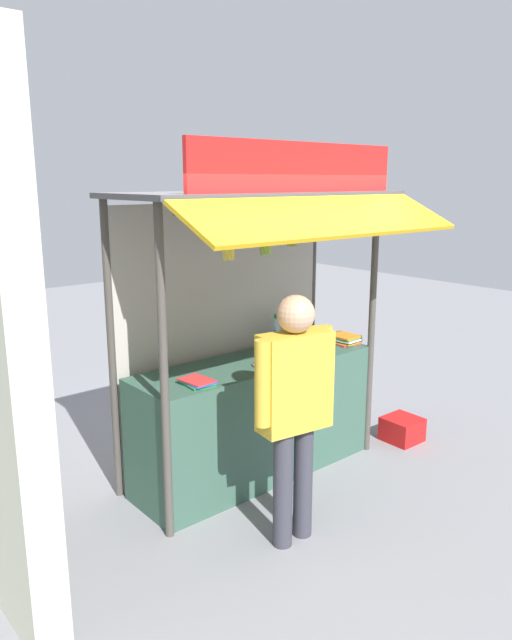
{
  "coord_description": "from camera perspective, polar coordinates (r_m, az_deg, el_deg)",
  "views": [
    {
      "loc": [
        -3.06,
        -3.6,
        2.46
      ],
      "look_at": [
        0.0,
        0.0,
        1.35
      ],
      "focal_mm": 33.52,
      "sensor_mm": 36.0,
      "label": 1
    }
  ],
  "objects": [
    {
      "name": "water_bottle_right",
      "position": [
        5.53,
        4.43,
        -0.74
      ],
      "size": [
        0.08,
        0.08,
        0.28
      ],
      "color": "silver",
      "rests_on": "stall_counter"
    },
    {
      "name": "magazine_stack_mid_right",
      "position": [
        4.41,
        -5.64,
        -5.9
      ],
      "size": [
        0.21,
        0.27,
        0.04
      ],
      "color": "green",
      "rests_on": "stall_counter"
    },
    {
      "name": "ground_plane",
      "position": [
        5.33,
        0.0,
        -14.27
      ],
      "size": [
        20.0,
        20.0,
        0.0
      ],
      "primitive_type": "plane",
      "color": "gray"
    },
    {
      "name": "water_bottle_mid_left",
      "position": [
        5.08,
        1.69,
        -2.29
      ],
      "size": [
        0.06,
        0.06,
        0.22
      ],
      "color": "silver",
      "rests_on": "stall_counter"
    },
    {
      "name": "banana_bunch_rightmost",
      "position": [
        4.04,
        -2.67,
        6.88
      ],
      "size": [
        0.11,
        0.11,
        0.32
      ],
      "color": "#332D23"
    },
    {
      "name": "water_bottle_front_left",
      "position": [
        5.31,
        3.04,
        -1.59
      ],
      "size": [
        0.06,
        0.06,
        0.23
      ],
      "color": "silver",
      "rests_on": "stall_counter"
    },
    {
      "name": "magazine_stack_left",
      "position": [
        4.77,
        1.6,
        -4.31
      ],
      "size": [
        0.21,
        0.28,
        0.05
      ],
      "color": "blue",
      "rests_on": "stall_counter"
    },
    {
      "name": "stall_counter",
      "position": [
        5.12,
        0.0,
        -9.3
      ],
      "size": [
        2.16,
        0.65,
        1.0
      ],
      "primitive_type": "cube",
      "color": "#385B4C",
      "rests_on": "ground"
    },
    {
      "name": "plastic_crate",
      "position": [
        6.03,
        13.77,
        -10.08
      ],
      "size": [
        0.33,
        0.33,
        0.23
      ],
      "primitive_type": "cube",
      "rotation": [
        0.0,
        0.0,
        -0.02
      ],
      "color": "red",
      "rests_on": "ground"
    },
    {
      "name": "magazine_stack_center",
      "position": [
        5.54,
        8.4,
        -1.8
      ],
      "size": [
        0.24,
        0.28,
        0.08
      ],
      "color": "red",
      "rests_on": "stall_counter"
    },
    {
      "name": "stall_structure",
      "position": [
        4.87,
        -0.69,
        3.49
      ],
      "size": [
        2.36,
        1.48,
        2.72
      ],
      "color": "#4C4742",
      "rests_on": "ground"
    },
    {
      "name": "water_bottle_back_right",
      "position": [
        5.37,
        2.0,
        -1.05
      ],
      "size": [
        0.08,
        0.08,
        0.29
      ],
      "color": "silver",
      "rests_on": "stall_counter"
    },
    {
      "name": "banana_bunch_inner_left",
      "position": [
        4.24,
        0.88,
        7.24
      ],
      "size": [
        0.1,
        0.1,
        0.31
      ],
      "color": "#332D23"
    },
    {
      "name": "vendor_person",
      "position": [
        4.0,
        3.69,
        -7.43
      ],
      "size": [
        0.66,
        0.28,
        1.75
      ],
      "rotation": [
        0.0,
        0.0,
        -0.15
      ],
      "color": "#383842",
      "rests_on": "ground"
    },
    {
      "name": "banana_bunch_inner_right",
      "position": [
        4.42,
        3.45,
        7.96
      ],
      "size": [
        0.1,
        0.1,
        0.26
      ],
      "color": "#332D23"
    }
  ]
}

